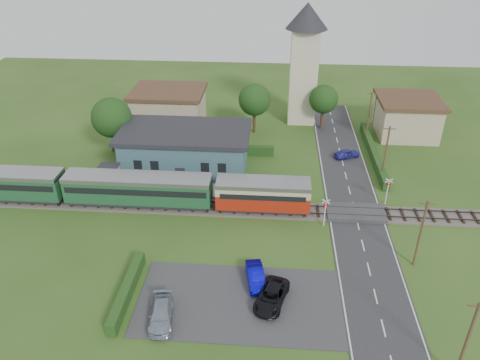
# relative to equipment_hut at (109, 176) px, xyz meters

# --- Properties ---
(ground) EXTENTS (120.00, 120.00, 0.00)m
(ground) POSITION_rel_equipment_hut_xyz_m (18.00, -5.20, -1.75)
(ground) COLOR #2D4C19
(railway_track) EXTENTS (76.00, 3.20, 0.49)m
(railway_track) POSITION_rel_equipment_hut_xyz_m (18.00, -3.20, -1.64)
(railway_track) COLOR #4C443D
(railway_track) RESTS_ON ground
(road) EXTENTS (6.00, 70.00, 0.05)m
(road) POSITION_rel_equipment_hut_xyz_m (28.00, -5.20, -1.72)
(road) COLOR #28282B
(road) RESTS_ON ground
(car_park) EXTENTS (17.00, 9.00, 0.08)m
(car_park) POSITION_rel_equipment_hut_xyz_m (16.50, -17.20, -1.71)
(car_park) COLOR #333335
(car_park) RESTS_ON ground
(crossing_deck) EXTENTS (6.20, 3.40, 0.45)m
(crossing_deck) POSITION_rel_equipment_hut_xyz_m (28.00, -3.20, -1.52)
(crossing_deck) COLOR #333335
(crossing_deck) RESTS_ON ground
(platform) EXTENTS (30.00, 3.00, 0.45)m
(platform) POSITION_rel_equipment_hut_xyz_m (8.00, 0.00, -1.52)
(platform) COLOR gray
(platform) RESTS_ON ground
(equipment_hut) EXTENTS (2.30, 2.30, 2.55)m
(equipment_hut) POSITION_rel_equipment_hut_xyz_m (0.00, 0.00, 0.00)
(equipment_hut) COLOR beige
(equipment_hut) RESTS_ON platform
(station_building) EXTENTS (16.00, 9.00, 5.30)m
(station_building) POSITION_rel_equipment_hut_xyz_m (8.00, 5.79, 0.95)
(station_building) COLOR #3B6879
(station_building) RESTS_ON ground
(train) EXTENTS (43.20, 2.90, 3.40)m
(train) POSITION_rel_equipment_hut_xyz_m (1.20, -3.20, 0.43)
(train) COLOR #232328
(train) RESTS_ON ground
(church_tower) EXTENTS (6.00, 6.00, 17.60)m
(church_tower) POSITION_rel_equipment_hut_xyz_m (23.00, 22.80, 8.48)
(church_tower) COLOR beige
(church_tower) RESTS_ON ground
(house_west) EXTENTS (10.80, 8.80, 5.50)m
(house_west) POSITION_rel_equipment_hut_xyz_m (3.00, 19.80, 1.04)
(house_west) COLOR tan
(house_west) RESTS_ON ground
(house_east) EXTENTS (8.80, 8.80, 5.50)m
(house_east) POSITION_rel_equipment_hut_xyz_m (38.00, 18.80, 1.05)
(house_east) COLOR tan
(house_east) RESTS_ON ground
(hedge_carpark) EXTENTS (0.80, 9.00, 1.20)m
(hedge_carpark) POSITION_rel_equipment_hut_xyz_m (7.00, -17.20, -1.15)
(hedge_carpark) COLOR #193814
(hedge_carpark) RESTS_ON ground
(hedge_roadside) EXTENTS (0.80, 18.00, 1.20)m
(hedge_roadside) POSITION_rel_equipment_hut_xyz_m (32.20, 10.80, -1.15)
(hedge_roadside) COLOR #193814
(hedge_roadside) RESTS_ON ground
(hedge_station) EXTENTS (22.00, 0.80, 1.30)m
(hedge_station) POSITION_rel_equipment_hut_xyz_m (8.00, 10.30, -1.10)
(hedge_station) COLOR #193814
(hedge_station) RESTS_ON ground
(tree_a) EXTENTS (5.20, 5.20, 8.00)m
(tree_a) POSITION_rel_equipment_hut_xyz_m (-2.00, 8.80, 3.63)
(tree_a) COLOR #332316
(tree_a) RESTS_ON ground
(tree_b) EXTENTS (4.60, 4.60, 7.34)m
(tree_b) POSITION_rel_equipment_hut_xyz_m (16.00, 17.80, 3.27)
(tree_b) COLOR #332316
(tree_b) RESTS_ON ground
(tree_c) EXTENTS (4.20, 4.20, 6.78)m
(tree_c) POSITION_rel_equipment_hut_xyz_m (26.00, 19.80, 2.91)
(tree_c) COLOR #332316
(tree_c) RESTS_ON ground
(utility_pole_a) EXTENTS (1.40, 0.22, 7.00)m
(utility_pole_a) POSITION_rel_equipment_hut_xyz_m (32.20, -23.20, 1.88)
(utility_pole_a) COLOR #473321
(utility_pole_a) RESTS_ON ground
(utility_pole_b) EXTENTS (1.40, 0.22, 7.00)m
(utility_pole_b) POSITION_rel_equipment_hut_xyz_m (32.20, -11.20, 1.88)
(utility_pole_b) COLOR #473321
(utility_pole_b) RESTS_ON ground
(utility_pole_c) EXTENTS (1.40, 0.22, 7.00)m
(utility_pole_c) POSITION_rel_equipment_hut_xyz_m (32.20, 4.80, 1.88)
(utility_pole_c) COLOR #473321
(utility_pole_c) RESTS_ON ground
(utility_pole_d) EXTENTS (1.40, 0.22, 7.00)m
(utility_pole_d) POSITION_rel_equipment_hut_xyz_m (32.20, 16.80, 1.88)
(utility_pole_d) COLOR #473321
(utility_pole_d) RESTS_ON ground
(crossing_signal_near) EXTENTS (0.84, 0.28, 3.28)m
(crossing_signal_near) POSITION_rel_equipment_hut_xyz_m (24.40, -5.61, 0.39)
(crossing_signal_near) COLOR silver
(crossing_signal_near) RESTS_ON ground
(crossing_signal_far) EXTENTS (0.84, 0.28, 3.28)m
(crossing_signal_far) POSITION_rel_equipment_hut_xyz_m (31.60, -0.81, 0.39)
(crossing_signal_far) COLOR silver
(crossing_signal_far) RESTS_ON ground
(streetlamp_west) EXTENTS (0.30, 0.30, 5.15)m
(streetlamp_west) POSITION_rel_equipment_hut_xyz_m (-4.00, 14.80, 1.29)
(streetlamp_west) COLOR #3F3F47
(streetlamp_west) RESTS_ON ground
(streetlamp_east) EXTENTS (0.30, 0.30, 5.15)m
(streetlamp_east) POSITION_rel_equipment_hut_xyz_m (34.00, 21.80, 1.29)
(streetlamp_east) COLOR #3F3F47
(streetlamp_east) RESTS_ON ground
(car_on_road) EXTENTS (3.69, 2.68, 1.17)m
(car_on_road) POSITION_rel_equipment_hut_xyz_m (28.67, 10.33, -1.11)
(car_on_road) COLOR #2E2E9C
(car_on_road) RESTS_ON road
(car_park_blue) EXTENTS (2.10, 4.18, 1.32)m
(car_park_blue) POSITION_rel_equipment_hut_xyz_m (17.75, -14.70, -1.01)
(car_park_blue) COLOR #0301A6
(car_park_blue) RESTS_ON car_park
(car_park_silver) EXTENTS (2.40, 4.61, 1.28)m
(car_park_silver) POSITION_rel_equipment_hut_xyz_m (10.50, -19.70, -1.03)
(car_park_silver) COLOR #8F98AA
(car_park_silver) RESTS_ON car_park
(car_park_dark) EXTENTS (3.29, 5.05, 1.29)m
(car_park_dark) POSITION_rel_equipment_hut_xyz_m (19.18, -17.07, -1.02)
(car_park_dark) COLOR black
(car_park_dark) RESTS_ON car_park
(pedestrian_near) EXTENTS (0.77, 0.58, 1.91)m
(pedestrian_near) POSITION_rel_equipment_hut_xyz_m (14.37, -0.07, -0.34)
(pedestrian_near) COLOR gray
(pedestrian_near) RESTS_ON platform
(pedestrian_far) EXTENTS (0.72, 0.89, 1.74)m
(pedestrian_far) POSITION_rel_equipment_hut_xyz_m (0.15, -0.18, -0.43)
(pedestrian_far) COLOR gray
(pedestrian_far) RESTS_ON platform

